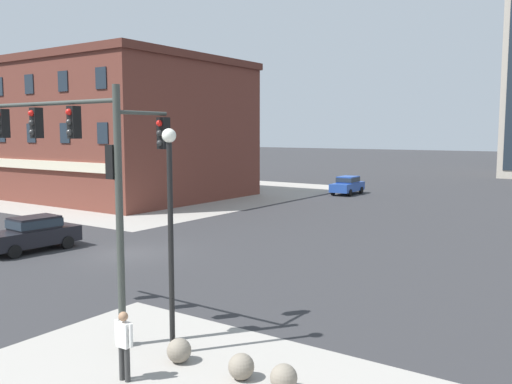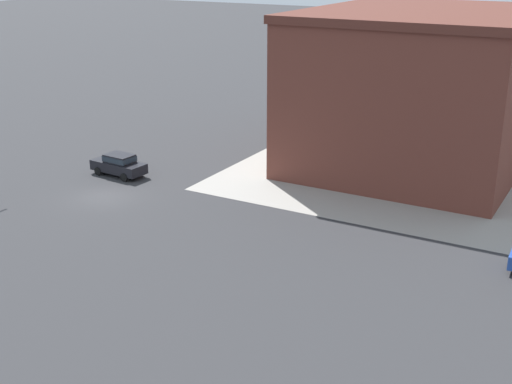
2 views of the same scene
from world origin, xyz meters
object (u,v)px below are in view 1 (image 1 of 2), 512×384
(bollard_sphere_curb_a, at_px, (179,350))
(bollard_sphere_curb_c, at_px, (284,378))
(car_main_southbound_far, at_px, (348,184))
(traffic_signal_main, at_px, (89,166))
(street_lamp_corner_near, at_px, (170,216))
(bollard_sphere_curb_b, at_px, (241,367))
(pedestrian_walking_east, at_px, (124,342))
(car_main_southbound_near, at_px, (33,232))

(bollard_sphere_curb_a, xyz_separation_m, bollard_sphere_curb_c, (2.97, 0.20, 0.00))
(bollard_sphere_curb_a, relative_size, car_main_southbound_far, 0.14)
(bollard_sphere_curb_c, bearing_deg, traffic_signal_main, -179.09)
(bollard_sphere_curb_a, height_order, street_lamp_corner_near, street_lamp_corner_near)
(bollard_sphere_curb_a, bearing_deg, street_lamp_corner_near, 149.24)
(bollard_sphere_curb_b, height_order, pedestrian_walking_east, pedestrian_walking_east)
(traffic_signal_main, xyz_separation_m, bollard_sphere_curb_c, (6.34, 0.10, -4.52))
(traffic_signal_main, distance_m, car_main_southbound_near, 13.21)
(bollard_sphere_curb_c, relative_size, street_lamp_corner_near, 0.11)
(bollard_sphere_curb_b, xyz_separation_m, pedestrian_walking_east, (-2.18, -1.61, 0.64))
(street_lamp_corner_near, bearing_deg, bollard_sphere_curb_b, -4.20)
(bollard_sphere_curb_c, distance_m, car_main_southbound_near, 18.52)
(car_main_southbound_far, bearing_deg, bollard_sphere_curb_b, -68.39)
(bollard_sphere_curb_c, relative_size, pedestrian_walking_east, 0.37)
(bollard_sphere_curb_b, bearing_deg, street_lamp_corner_near, 175.80)
(pedestrian_walking_east, xyz_separation_m, street_lamp_corner_near, (-0.17, 1.79, 2.69))
(bollard_sphere_curb_a, bearing_deg, traffic_signal_main, 178.39)
(pedestrian_walking_east, xyz_separation_m, car_main_southbound_far, (-12.34, 38.26, -0.03))
(traffic_signal_main, distance_m, bollard_sphere_curb_c, 7.79)
(bollard_sphere_curb_b, xyz_separation_m, bollard_sphere_curb_c, (1.13, 0.07, 0.00))
(pedestrian_walking_east, distance_m, car_main_southbound_far, 40.20)
(bollard_sphere_curb_c, xyz_separation_m, street_lamp_corner_near, (-3.48, 0.10, 3.33))
(car_main_southbound_near, bearing_deg, bollard_sphere_curb_c, -16.97)
(bollard_sphere_curb_c, height_order, car_main_southbound_near, car_main_southbound_near)
(traffic_signal_main, relative_size, bollard_sphere_curb_b, 11.31)
(traffic_signal_main, xyz_separation_m, pedestrian_walking_east, (3.03, -1.58, -3.88))
(bollard_sphere_curb_b, bearing_deg, car_main_southbound_far, 111.61)
(traffic_signal_main, bearing_deg, car_main_southbound_far, 104.23)
(traffic_signal_main, bearing_deg, car_main_southbound_near, 154.15)
(bollard_sphere_curb_c, distance_m, street_lamp_corner_near, 4.81)
(car_main_southbound_far, bearing_deg, bollard_sphere_curb_c, -66.84)
(traffic_signal_main, bearing_deg, bollard_sphere_curb_a, -1.61)
(street_lamp_corner_near, relative_size, car_main_southbound_near, 1.30)
(street_lamp_corner_near, xyz_separation_m, car_main_southbound_far, (-12.17, 36.48, -2.72))
(bollard_sphere_curb_a, distance_m, car_main_southbound_near, 15.77)
(bollard_sphere_curb_a, distance_m, car_main_southbound_far, 38.91)
(traffic_signal_main, xyz_separation_m, bollard_sphere_curb_b, (5.21, 0.03, -4.52))
(bollard_sphere_curb_c, xyz_separation_m, car_main_southbound_far, (-15.65, 36.58, 0.61))
(bollard_sphere_curb_a, height_order, bollard_sphere_curb_c, same)
(car_main_southbound_near, bearing_deg, bollard_sphere_curb_a, -20.81)
(street_lamp_corner_near, relative_size, car_main_southbound_far, 1.31)
(bollard_sphere_curb_c, height_order, street_lamp_corner_near, street_lamp_corner_near)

